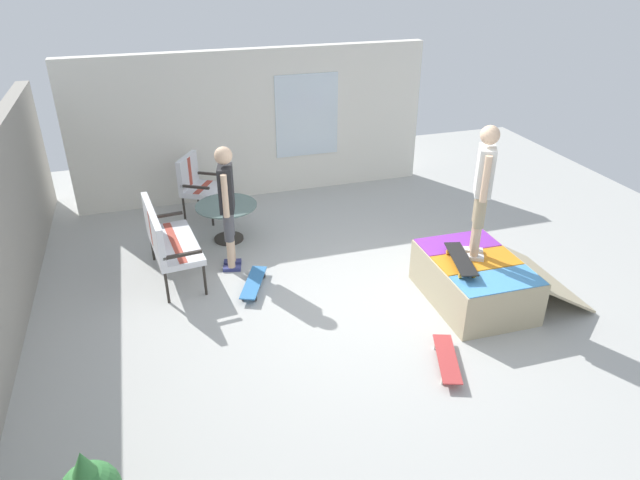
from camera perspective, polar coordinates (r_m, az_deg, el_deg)
ground_plane at (r=7.20m, az=3.99°, el=-6.42°), size 12.00×12.00×0.10m
house_facade at (r=9.88m, az=-6.55°, el=11.42°), size 0.23×6.00×2.48m
skate_ramp at (r=7.29m, az=15.39°, el=-3.88°), size 1.47×1.83×0.58m
patio_bench at (r=7.58m, az=-15.27°, el=0.29°), size 1.30×0.67×1.02m
patio_chair_near_house at (r=9.29m, az=-12.33°, el=5.77°), size 0.81×0.79×1.02m
patio_table at (r=8.52m, az=-9.30°, el=2.48°), size 0.90×0.90×0.57m
person_watching at (r=7.51m, az=-9.31°, el=4.01°), size 0.47×0.30×1.73m
person_skater at (r=6.81m, az=16.02°, el=5.42°), size 0.43×0.34×1.63m
skateboard_by_bench at (r=7.41m, az=-6.66°, el=-4.27°), size 0.81×0.50×0.10m
skateboard_spare at (r=6.27m, az=12.60°, el=-11.54°), size 0.82×0.46×0.10m
skateboard_on_ramp at (r=6.92m, az=13.91°, el=-1.88°), size 0.82×0.39×0.10m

